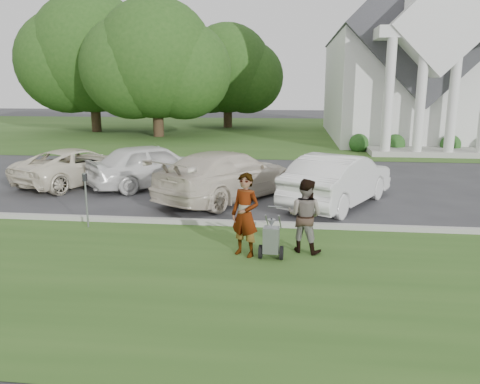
% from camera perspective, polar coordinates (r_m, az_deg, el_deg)
% --- Properties ---
extents(ground, '(120.00, 120.00, 0.00)m').
position_cam_1_polar(ground, '(12.10, -2.17, -4.89)').
color(ground, '#333335').
rests_on(ground, ground).
extents(grass_strip, '(80.00, 7.00, 0.01)m').
position_cam_1_polar(grass_strip, '(9.33, -4.95, -10.46)').
color(grass_strip, '#2C4E1B').
rests_on(grass_strip, ground).
extents(church_lawn, '(80.00, 30.00, 0.01)m').
position_cam_1_polar(church_lawn, '(38.61, 3.83, 7.42)').
color(church_lawn, '#2C4E1B').
rests_on(church_lawn, ground).
extents(curb, '(80.00, 0.18, 0.15)m').
position_cam_1_polar(curb, '(12.60, -1.80, -3.80)').
color(curb, '#9E9E93').
rests_on(curb, ground).
extents(church, '(9.19, 19.00, 24.10)m').
position_cam_1_polar(church, '(35.33, 19.01, 15.90)').
color(church, white).
rests_on(church, ground).
extents(tree_left, '(10.63, 8.40, 9.71)m').
position_cam_1_polar(tree_left, '(34.80, -10.22, 15.07)').
color(tree_left, '#332316').
rests_on(tree_left, ground).
extents(tree_far, '(11.64, 9.20, 10.73)m').
position_cam_1_polar(tree_far, '(39.69, -17.62, 15.24)').
color(tree_far, '#332316').
rests_on(tree_far, ground).
extents(tree_back, '(9.61, 7.60, 8.89)m').
position_cam_1_polar(tree_back, '(41.79, -1.55, 14.35)').
color(tree_back, '#332316').
rests_on(tree_back, ground).
extents(striping_cart, '(0.54, 1.06, 0.97)m').
position_cam_1_polar(striping_cart, '(10.17, 3.82, -5.94)').
color(striping_cart, black).
rests_on(striping_cart, ground).
extents(person_left, '(0.80, 0.71, 1.85)m').
position_cam_1_polar(person_left, '(10.19, 0.64, -2.89)').
color(person_left, '#999999').
rests_on(person_left, ground).
extents(person_right, '(0.99, 0.90, 1.68)m').
position_cam_1_polar(person_right, '(10.56, 7.90, -2.93)').
color(person_right, '#999999').
rests_on(person_right, ground).
extents(parking_meter_near, '(0.11, 0.10, 1.48)m').
position_cam_1_polar(parking_meter_near, '(12.86, -18.28, -0.18)').
color(parking_meter_near, gray).
rests_on(parking_meter_near, ground).
extents(car_a, '(4.12, 5.40, 1.36)m').
position_cam_1_polar(car_a, '(18.88, -19.07, 3.02)').
color(car_a, '#EEE5CA').
rests_on(car_a, ground).
extents(car_b, '(4.88, 4.56, 1.63)m').
position_cam_1_polar(car_b, '(17.55, -10.54, 3.25)').
color(car_b, white).
rests_on(car_b, ground).
extents(car_c, '(4.89, 5.86, 1.60)m').
position_cam_1_polar(car_c, '(15.39, -1.49, 2.07)').
color(car_c, beige).
rests_on(car_c, ground).
extents(car_d, '(3.89, 5.15, 1.63)m').
position_cam_1_polar(car_d, '(14.93, 11.91, 1.50)').
color(car_d, silver).
rests_on(car_d, ground).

